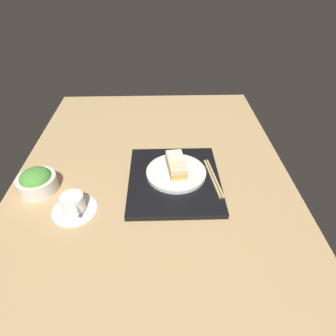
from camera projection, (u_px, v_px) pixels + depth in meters
The scene contains 8 objects.
ground_plane at pixel (153, 179), 105.44cm from camera, with size 140.00×100.00×3.00cm, color tan.
serving_tray at pixel (174, 180), 101.44cm from camera, with size 36.21×31.92×1.93cm, color black.
sandwich_plate at pixel (176, 173), 101.98cm from camera, with size 21.34×21.34×1.39cm, color silver.
sandwich_near at pixel (178, 171), 97.68cm from camera, with size 7.04×6.45×4.67cm.
sandwich_far at pixel (175, 160), 102.41cm from camera, with size 7.12×6.76×5.01cm.
salad_bowl at pixel (37, 181), 96.52cm from camera, with size 13.03×13.03×8.22cm.
chopsticks_pair at pixel (213, 178), 100.26cm from camera, with size 20.37×4.21×0.70cm.
coffee_cup at pixel (74, 205), 89.52cm from camera, with size 14.27×14.27×6.14cm.
Camera 1 is at (-80.34, -3.11, 67.07)cm, focal length 30.58 mm.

